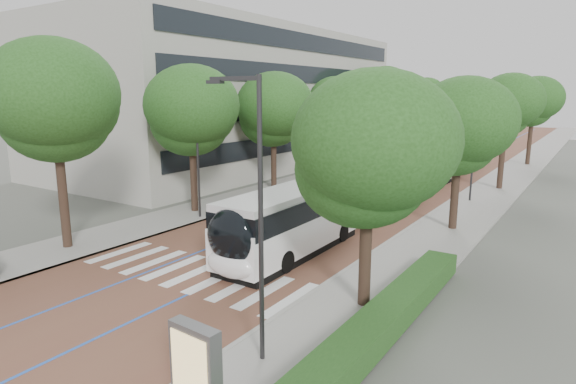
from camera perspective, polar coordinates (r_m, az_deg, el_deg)
name	(u,v)px	position (r m, az deg, el deg)	size (l,w,h in m)	color
ground	(174,280)	(20.94, -13.39, -10.09)	(160.00, 160.00, 0.00)	#51544C
road	(445,164)	(55.60, 18.07, 3.19)	(11.00, 140.00, 0.02)	brown
sidewalk_left	(381,158)	(57.99, 10.92, 3.93)	(4.00, 140.00, 0.12)	gray
sidewalk_right	(519,169)	(54.14, 25.73, 2.44)	(4.00, 140.00, 0.12)	gray
kerb_left	(396,160)	(57.30, 12.67, 3.76)	(0.20, 140.00, 0.14)	gray
kerb_right	(499,168)	(54.41, 23.76, 2.65)	(0.20, 140.00, 0.14)	gray
zebra_crossing	(194,273)	(21.44, -11.05, -9.39)	(10.55, 3.60, 0.01)	silver
lane_line_left	(430,163)	(56.03, 16.50, 3.36)	(0.12, 126.00, 0.01)	blue
lane_line_right	(460,165)	(55.21, 19.67, 3.04)	(0.12, 126.00, 0.01)	blue
office_building	(236,99)	(53.30, -6.19, 10.90)	(18.11, 40.00, 14.00)	#A2A196
hedge	(378,325)	(15.87, 10.64, -15.23)	(1.20, 14.00, 0.80)	#1C4417
streetlight_near	(255,199)	(13.10, -3.91, -0.83)	(1.82, 0.20, 8.00)	#2C2B2E
streetlight_far	(472,134)	(36.12, 20.98, 6.40)	(1.82, 0.20, 8.00)	#2C2B2E
lamp_post_left	(198,152)	(29.66, -10.66, 4.63)	(0.14, 0.14, 8.00)	#2C2B2E
trees_left	(305,104)	(42.06, 2.04, 10.37)	(6.08, 60.66, 10.07)	black
trees_right	(486,119)	(34.53, 22.39, 7.97)	(5.64, 47.50, 8.81)	black
lead_bus	(330,206)	(26.26, 4.99, -1.64)	(2.63, 18.41, 3.20)	black
bus_queued_0	(425,168)	(41.22, 15.96, 2.80)	(2.81, 12.45, 3.20)	white
bus_queued_1	(460,151)	(53.90, 19.77, 4.56)	(3.22, 12.52, 3.20)	white
ad_panel	(196,379)	(11.41, -10.84, -20.99)	(1.31, 0.53, 2.69)	#59595B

